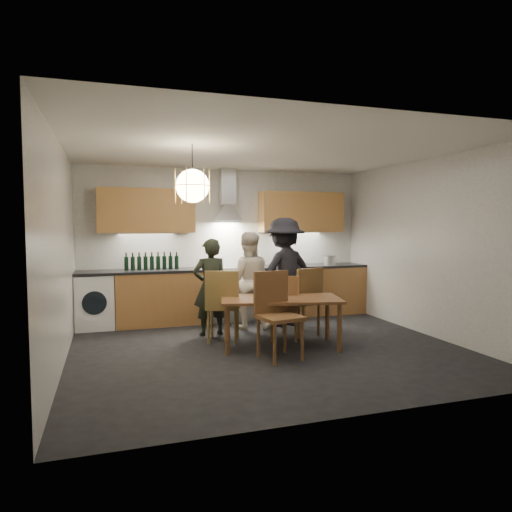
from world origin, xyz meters
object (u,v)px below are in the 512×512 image
object	(u,v)px
chair_front	(276,308)
mixing_bowl	(296,263)
person_right	(284,272)
stock_pot	(330,260)
dining_table	(281,303)
person_left	(210,287)
person_mid	(248,280)
chair_back_left	(223,301)
wine_bottles	(152,261)

from	to	relation	value
chair_front	mixing_bowl	size ratio (longest dim) A/B	3.09
person_right	stock_pot	size ratio (longest dim) A/B	7.79
dining_table	person_left	xyz separation A→B (m)	(-0.75, 0.94, 0.13)
person_left	person_mid	size ratio (longest dim) A/B	0.94
chair_front	person_left	world-z (taller)	person_left
person_right	stock_pot	world-z (taller)	person_right
stock_pot	dining_table	bearing A→B (deg)	-131.73
dining_table	stock_pot	size ratio (longest dim) A/B	7.63
chair_back_left	stock_pot	xyz separation A→B (m)	(2.38, 1.45, 0.40)
dining_table	chair_back_left	world-z (taller)	chair_back_left
person_left	person_mid	distance (m)	0.70
dining_table	wine_bottles	xyz separation A→B (m)	(-1.50, 1.94, 0.45)
person_right	wine_bottles	distance (m)	2.16
chair_front	mixing_bowl	xyz separation A→B (m)	(1.23, 2.27, 0.34)
dining_table	stock_pot	bearing A→B (deg)	61.32
chair_front	person_right	distance (m)	1.79
stock_pot	chair_back_left	bearing A→B (deg)	-148.67
chair_front	stock_pot	size ratio (longest dim) A/B	4.73
chair_back_left	person_mid	world-z (taller)	person_mid
chair_back_left	mixing_bowl	size ratio (longest dim) A/B	2.95
chair_front	stock_pot	distance (m)	3.03
person_mid	wine_bottles	xyz separation A→B (m)	(-1.40, 0.75, 0.28)
person_left	person_right	bearing A→B (deg)	-170.59
chair_back_left	stock_pot	bearing A→B (deg)	-129.14
person_right	chair_back_left	bearing A→B (deg)	16.05
person_right	stock_pot	bearing A→B (deg)	-164.43
person_left	wine_bottles	world-z (taller)	person_left
chair_back_left	person_mid	size ratio (longest dim) A/B	0.66
person_mid	wine_bottles	world-z (taller)	person_mid
person_mid	wine_bottles	bearing A→B (deg)	-14.54
chair_front	person_right	world-z (taller)	person_right
chair_front	person_right	bearing A→B (deg)	54.49
chair_front	person_left	xyz separation A→B (m)	(-0.53, 1.35, 0.11)
stock_pot	mixing_bowl	bearing A→B (deg)	-176.41
chair_back_left	person_right	distance (m)	1.44
chair_front	person_left	size ratio (longest dim) A/B	0.74
wine_bottles	person_mid	bearing A→B (deg)	-28.12
person_mid	stock_pot	world-z (taller)	person_mid
dining_table	chair_front	size ratio (longest dim) A/B	1.61
person_left	person_mid	world-z (taller)	person_mid
chair_back_left	person_right	size ratio (longest dim) A/B	0.58
chair_back_left	wine_bottles	xyz separation A→B (m)	(-0.82, 1.49, 0.46)
chair_front	person_mid	world-z (taller)	person_mid
chair_front	wine_bottles	size ratio (longest dim) A/B	1.22
person_mid	mixing_bowl	bearing A→B (deg)	-135.38
stock_pot	person_mid	bearing A→B (deg)	-158.50
person_mid	dining_table	bearing A→B (deg)	108.19
dining_table	mixing_bowl	bearing A→B (deg)	74.66
chair_back_left	dining_table	bearing A→B (deg)	166.01
mixing_bowl	person_mid	bearing A→B (deg)	-148.96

